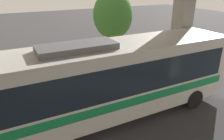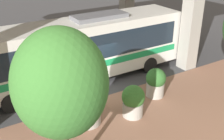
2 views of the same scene
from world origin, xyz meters
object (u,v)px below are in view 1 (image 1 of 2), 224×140
Objects in this scene: bus at (106,79)px; planter_back at (69,71)px; planter_front at (37,83)px; street_tree_near at (113,15)px; fire_hydrant at (90,82)px; planter_middle at (103,69)px.

bus is 7.92× the size of planter_back.
planter_back is (-4.58, -0.41, -1.27)m from bus.
planter_front is 7.48m from street_tree_near.
bus reaches higher than planter_front.
planter_front is at bearing -103.71° from fire_hydrant.
street_tree_near is at bearing 136.13° from fire_hydrant.
planter_front is 0.93× the size of planter_middle.
planter_middle is 0.31× the size of street_tree_near.
planter_back is at bearing 113.01° from planter_front.
planter_front is at bearing -145.99° from bus.
bus reaches higher than fire_hydrant.
planter_front is 2.27m from planter_back.
planter_middle is (-0.95, 1.34, 0.29)m from fire_hydrant.
planter_back is 0.29× the size of street_tree_near.
fire_hydrant is at bearing 76.29° from planter_front.
planter_middle reaches higher than planter_back.
planter_front is at bearing -66.99° from planter_back.
street_tree_near is (-2.84, 6.25, 2.96)m from planter_front.
planter_back reaches higher than fire_hydrant.
street_tree_near is (-1.95, 4.17, 2.97)m from planter_back.
planter_middle is 4.42m from street_tree_near.
street_tree_near reaches higher than planter_back.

